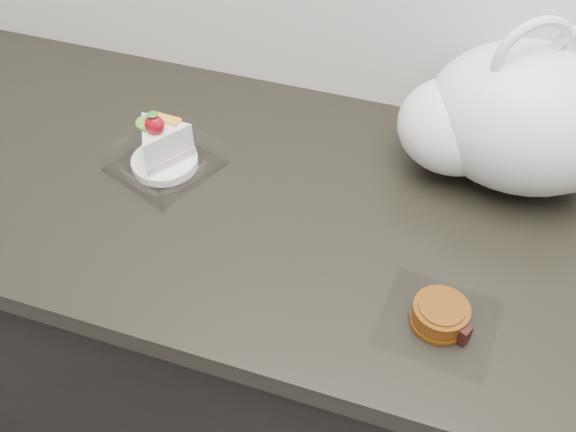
{
  "coord_description": "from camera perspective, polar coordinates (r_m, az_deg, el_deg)",
  "views": [
    {
      "loc": [
        0.06,
        0.97,
        1.63
      ],
      "look_at": [
        -0.16,
        1.62,
        0.94
      ],
      "focal_mm": 40.0,
      "sensor_mm": 36.0,
      "label": 1
    }
  ],
  "objects": [
    {
      "name": "counter",
      "position": [
        1.38,
        7.45,
        -13.65
      ],
      "size": [
        2.04,
        0.64,
        0.9
      ],
      "color": "black",
      "rests_on": "ground"
    },
    {
      "name": "cake_tray",
      "position": [
        1.11,
        -11.04,
        5.53
      ],
      "size": [
        0.2,
        0.2,
        0.12
      ],
      "rotation": [
        0.0,
        0.0,
        -0.38
      ],
      "color": "white",
      "rests_on": "counter"
    },
    {
      "name": "mooncake_wrap",
      "position": [
        0.91,
        13.41,
        -8.69
      ],
      "size": [
        0.17,
        0.16,
        0.04
      ],
      "rotation": [
        0.0,
        0.0,
        0.09
      ],
      "color": "white",
      "rests_on": "counter"
    },
    {
      "name": "plastic_bag",
      "position": [
        1.08,
        19.36,
        8.15
      ],
      "size": [
        0.42,
        0.35,
        0.3
      ],
      "rotation": [
        0.0,
        0.0,
        0.4
      ],
      "color": "white",
      "rests_on": "counter"
    }
  ]
}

